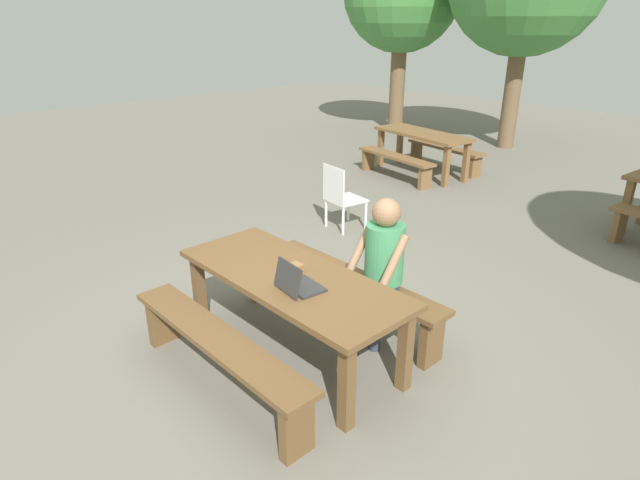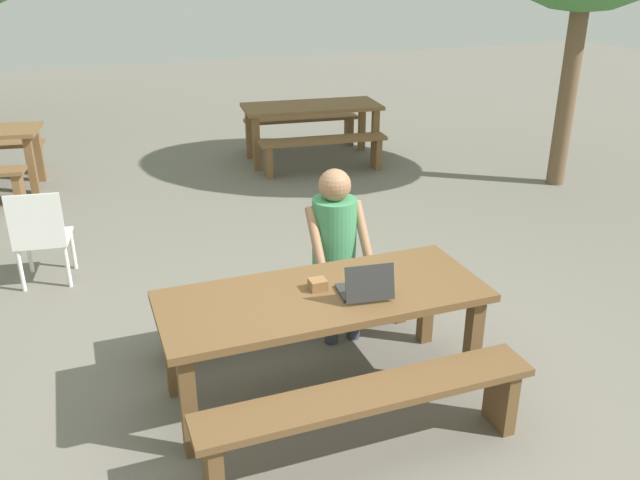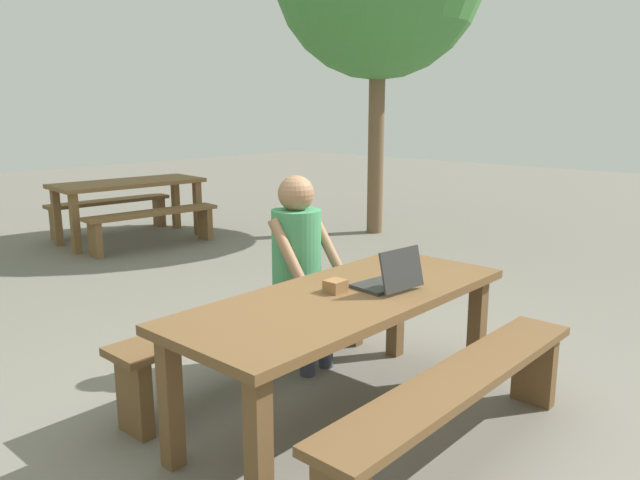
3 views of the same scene
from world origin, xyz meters
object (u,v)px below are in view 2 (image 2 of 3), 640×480
(small_pouch, at_px, (318,284))
(picnic_table_front, at_px, (323,307))
(laptop, at_px, (366,288))
(person_seated, at_px, (336,238))
(picnic_table_mid, at_px, (312,113))
(plastic_chair, at_px, (41,236))

(small_pouch, bearing_deg, picnic_table_front, -75.91)
(laptop, xyz_separation_m, small_pouch, (-0.25, 0.19, -0.03))
(laptop, bearing_deg, person_seated, -91.95)
(small_pouch, height_order, picnic_table_mid, small_pouch)
(picnic_table_front, xyz_separation_m, plastic_chair, (-1.72, 2.31, -0.17))
(picnic_table_front, distance_m, plastic_chair, 2.88)
(picnic_table_front, height_order, laptop, laptop)
(laptop, relative_size, picnic_table_mid, 0.17)
(picnic_table_front, height_order, small_pouch, small_pouch)
(small_pouch, relative_size, plastic_chair, 0.12)
(laptop, height_order, plastic_chair, laptop)
(picnic_table_mid, bearing_deg, picnic_table_front, -103.45)
(picnic_table_front, height_order, person_seated, person_seated)
(person_seated, bearing_deg, laptop, -98.82)
(plastic_chair, height_order, picnic_table_mid, plastic_chair)
(picnic_table_mid, bearing_deg, small_pouch, -103.80)
(small_pouch, xyz_separation_m, person_seated, (0.37, 0.62, 0.01))
(picnic_table_front, bearing_deg, plastic_chair, 126.76)
(small_pouch, bearing_deg, plastic_chair, 127.24)
(person_seated, bearing_deg, plastic_chair, 142.03)
(laptop, xyz_separation_m, person_seated, (0.13, 0.81, -0.01))
(plastic_chair, xyz_separation_m, picnic_table_mid, (3.49, 2.82, 0.20))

